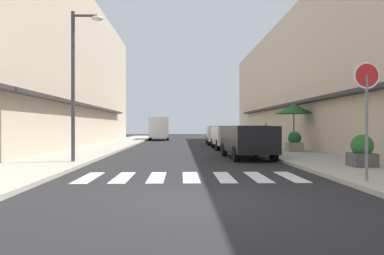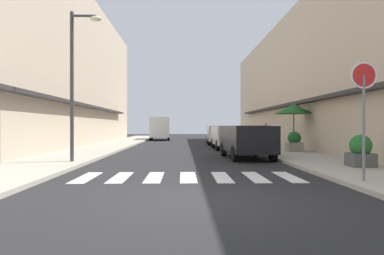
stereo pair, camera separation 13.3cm
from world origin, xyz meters
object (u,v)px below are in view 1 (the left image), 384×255
parked_car_mid (228,135)px  parked_car_far (218,133)px  street_lamp (78,70)px  pedestrian_walking_near (265,135)px  planter_far (255,138)px  planter_midblock (295,142)px  delivery_van (159,127)px  planter_corner (362,151)px  parked_car_near (247,138)px  round_street_sign (367,90)px  cafe_umbrella (294,109)px

parked_car_mid → parked_car_far: bearing=90.0°
street_lamp → pedestrian_walking_near: street_lamp is taller
planter_far → planter_midblock: bearing=-86.6°
parked_car_far → pedestrian_walking_near: 7.47m
delivery_van → planter_corner: bearing=-72.6°
parked_car_near → planter_midblock: parked_car_near is taller
round_street_sign → parked_car_mid: bearing=96.3°
planter_midblock → cafe_umbrella: bearing=74.5°
delivery_van → cafe_umbrella: cafe_umbrella is taller
parked_car_near → cafe_umbrella: 5.00m
cafe_umbrella → pedestrian_walking_near: 2.46m
round_street_sign → pedestrian_walking_near: (0.51, 12.52, -1.39)m
planter_corner → planter_far: size_ratio=0.98×
delivery_van → parked_car_near: bearing=-76.5°
parked_car_mid → planter_midblock: size_ratio=3.77×
parked_car_mid → street_lamp: (-6.84, -8.79, 2.62)m
parked_car_near → planter_midblock: 3.96m
street_lamp → planter_midblock: bearing=26.6°
cafe_umbrella → planter_far: bearing=96.0°
parked_car_mid → planter_midblock: parked_car_mid is taller
cafe_umbrella → planter_midblock: bearing=-105.5°
parked_car_mid → planter_far: (2.51, 3.86, -0.32)m
planter_corner → cafe_umbrella: bearing=88.2°
parked_car_near → delivery_van: size_ratio=0.80×
parked_car_far → delivery_van: (-5.23, 9.47, 0.48)m
parked_car_near → street_lamp: size_ratio=0.78×
parked_car_far → cafe_umbrella: size_ratio=1.71×
cafe_umbrella → planter_far: size_ratio=2.39×
delivery_van → planter_corner: size_ratio=5.22×
round_street_sign → cafe_umbrella: bearing=81.2°
pedestrian_walking_near → round_street_sign: bearing=93.9°
planter_midblock → pedestrian_walking_near: pedestrian_walking_near is taller
parked_car_near → parked_car_mid: bearing=90.0°
street_lamp → planter_far: bearing=53.5°
round_street_sign → planter_far: (0.98, 17.75, -1.72)m
round_street_sign → planter_far: round_street_sign is taller
round_street_sign → pedestrian_walking_near: bearing=87.7°
parked_car_near → round_street_sign: bearing=-78.4°
parked_car_near → parked_car_far: bearing=90.0°
parked_car_mid → street_lamp: size_ratio=0.70×
cafe_umbrella → pedestrian_walking_near: size_ratio=1.65×
street_lamp → cafe_umbrella: street_lamp is taller
parked_car_near → pedestrian_walking_near: (2.03, 5.10, 0.01)m
round_street_sign → pedestrian_walking_near: size_ratio=1.85×
delivery_van → street_lamp: 24.23m
cafe_umbrella → pedestrian_walking_near: (-1.19, 1.58, -1.46)m
parked_car_mid → delivery_van: size_ratio=0.73×
planter_midblock → pedestrian_walking_near: 2.69m
parked_car_near → planter_far: size_ratio=4.09×
parked_car_far → planter_far: (2.51, -1.96, -0.32)m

